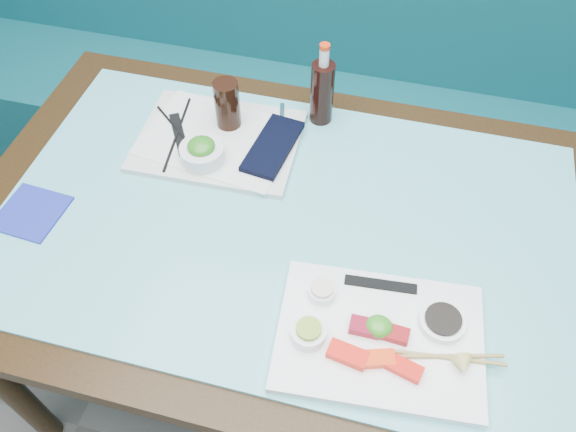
% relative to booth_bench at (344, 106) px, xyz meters
% --- Properties ---
extents(booth_bench, '(3.00, 0.56, 1.17)m').
position_rel_booth_bench_xyz_m(booth_bench, '(0.00, 0.00, 0.00)').
color(booth_bench, '#0D4D55').
rests_on(booth_bench, ground).
extents(dining_table, '(1.40, 0.90, 0.75)m').
position_rel_booth_bench_xyz_m(dining_table, '(0.00, -0.84, 0.29)').
color(dining_table, black).
rests_on(dining_table, ground).
extents(glass_top, '(1.22, 0.76, 0.01)m').
position_rel_booth_bench_xyz_m(glass_top, '(0.00, -0.84, 0.38)').
color(glass_top, '#60B7C0').
rests_on(glass_top, dining_table).
extents(sashimi_plate, '(0.39, 0.30, 0.02)m').
position_rel_booth_bench_xyz_m(sashimi_plate, '(0.24, -1.06, 0.39)').
color(sashimi_plate, white).
rests_on(sashimi_plate, glass_top).
extents(salmon_left, '(0.07, 0.04, 0.02)m').
position_rel_booth_bench_xyz_m(salmon_left, '(0.19, -1.12, 0.41)').
color(salmon_left, red).
rests_on(salmon_left, sashimi_plate).
extents(salmon_mid, '(0.07, 0.05, 0.02)m').
position_rel_booth_bench_xyz_m(salmon_mid, '(0.24, -1.11, 0.41)').
color(salmon_mid, '#FF380A').
rests_on(salmon_mid, sashimi_plate).
extents(salmon_right, '(0.07, 0.04, 0.01)m').
position_rel_booth_bench_xyz_m(salmon_right, '(0.29, -1.12, 0.41)').
color(salmon_right, red).
rests_on(salmon_right, sashimi_plate).
extents(tuna_left, '(0.05, 0.03, 0.02)m').
position_rel_booth_bench_xyz_m(tuna_left, '(0.21, -1.06, 0.41)').
color(tuna_left, maroon).
rests_on(tuna_left, sashimi_plate).
extents(tuna_right, '(0.05, 0.03, 0.02)m').
position_rel_booth_bench_xyz_m(tuna_right, '(0.26, -1.06, 0.41)').
color(tuna_right, maroon).
rests_on(tuna_right, sashimi_plate).
extents(seaweed_garnish, '(0.05, 0.05, 0.03)m').
position_rel_booth_bench_xyz_m(seaweed_garnish, '(0.23, -1.05, 0.42)').
color(seaweed_garnish, '#348C20').
rests_on(seaweed_garnish, sashimi_plate).
extents(ramekin_wasabi, '(0.07, 0.07, 0.03)m').
position_rel_booth_bench_xyz_m(ramekin_wasabi, '(0.11, -1.10, 0.42)').
color(ramekin_wasabi, white).
rests_on(ramekin_wasabi, sashimi_plate).
extents(wasabi_fill, '(0.06, 0.06, 0.01)m').
position_rel_booth_bench_xyz_m(wasabi_fill, '(0.11, -1.10, 0.43)').
color(wasabi_fill, '#88AB37').
rests_on(wasabi_fill, ramekin_wasabi).
extents(ramekin_ginger, '(0.06, 0.06, 0.02)m').
position_rel_booth_bench_xyz_m(ramekin_ginger, '(0.12, -1.01, 0.41)').
color(ramekin_ginger, white).
rests_on(ramekin_ginger, sashimi_plate).
extents(ginger_fill, '(0.05, 0.05, 0.01)m').
position_rel_booth_bench_xyz_m(ginger_fill, '(0.12, -1.01, 0.43)').
color(ginger_fill, beige).
rests_on(ginger_fill, ramekin_ginger).
extents(soy_dish, '(0.10, 0.10, 0.02)m').
position_rel_booth_bench_xyz_m(soy_dish, '(0.34, -1.01, 0.41)').
color(soy_dish, white).
rests_on(soy_dish, sashimi_plate).
extents(soy_fill, '(0.08, 0.08, 0.01)m').
position_rel_booth_bench_xyz_m(soy_fill, '(0.34, -1.01, 0.42)').
color(soy_fill, black).
rests_on(soy_fill, soy_dish).
extents(lemon_wedge, '(0.04, 0.04, 0.04)m').
position_rel_booth_bench_xyz_m(lemon_wedge, '(0.38, -1.09, 0.42)').
color(lemon_wedge, '#E4D06C').
rests_on(lemon_wedge, sashimi_plate).
extents(chopstick_sleeve, '(0.14, 0.03, 0.00)m').
position_rel_booth_bench_xyz_m(chopstick_sleeve, '(0.22, -0.96, 0.40)').
color(chopstick_sleeve, black).
rests_on(chopstick_sleeve, sashimi_plate).
extents(wooden_chopstick_a, '(0.22, 0.06, 0.01)m').
position_rel_booth_bench_xyz_m(wooden_chopstick_a, '(0.35, -1.08, 0.41)').
color(wooden_chopstick_a, '#9A8448').
rests_on(wooden_chopstick_a, sashimi_plate).
extents(wooden_chopstick_b, '(0.21, 0.03, 0.01)m').
position_rel_booth_bench_xyz_m(wooden_chopstick_b, '(0.36, -1.08, 0.41)').
color(wooden_chopstick_b, '#A0864B').
rests_on(wooden_chopstick_b, sashimi_plate).
extents(serving_tray, '(0.39, 0.30, 0.01)m').
position_rel_booth_bench_xyz_m(serving_tray, '(-0.21, -0.65, 0.39)').
color(serving_tray, silver).
rests_on(serving_tray, glass_top).
extents(paper_placemat, '(0.37, 0.28, 0.00)m').
position_rel_booth_bench_xyz_m(paper_placemat, '(-0.21, -0.65, 0.40)').
color(paper_placemat, silver).
rests_on(paper_placemat, serving_tray).
extents(seaweed_bowl, '(0.13, 0.13, 0.04)m').
position_rel_booth_bench_xyz_m(seaweed_bowl, '(-0.22, -0.73, 0.42)').
color(seaweed_bowl, silver).
rests_on(seaweed_bowl, serving_tray).
extents(seaweed_salad, '(0.07, 0.07, 0.03)m').
position_rel_booth_bench_xyz_m(seaweed_salad, '(-0.22, -0.73, 0.44)').
color(seaweed_salad, '#2B771B').
rests_on(seaweed_salad, seaweed_bowl).
extents(cola_glass, '(0.07, 0.07, 0.12)m').
position_rel_booth_bench_xyz_m(cola_glass, '(-0.20, -0.60, 0.46)').
color(cola_glass, black).
rests_on(cola_glass, serving_tray).
extents(navy_pouch, '(0.11, 0.20, 0.02)m').
position_rel_booth_bench_xyz_m(navy_pouch, '(-0.08, -0.65, 0.40)').
color(navy_pouch, black).
rests_on(navy_pouch, serving_tray).
extents(fork, '(0.03, 0.09, 0.01)m').
position_rel_booth_bench_xyz_m(fork, '(-0.08, -0.55, 0.40)').
color(fork, white).
rests_on(fork, serving_tray).
extents(black_chopstick_a, '(0.04, 0.25, 0.01)m').
position_rel_booth_bench_xyz_m(black_chopstick_a, '(-0.31, -0.66, 0.40)').
color(black_chopstick_a, black).
rests_on(black_chopstick_a, serving_tray).
extents(black_chopstick_b, '(0.18, 0.16, 0.01)m').
position_rel_booth_bench_xyz_m(black_chopstick_b, '(-0.30, -0.66, 0.40)').
color(black_chopstick_b, black).
rests_on(black_chopstick_b, serving_tray).
extents(tray_sleeve, '(0.10, 0.14, 0.00)m').
position_rel_booth_bench_xyz_m(tray_sleeve, '(-0.31, -0.66, 0.40)').
color(tray_sleeve, black).
rests_on(tray_sleeve, serving_tray).
extents(cola_bottle_body, '(0.07, 0.07, 0.16)m').
position_rel_booth_bench_xyz_m(cola_bottle_body, '(0.01, -0.51, 0.46)').
color(cola_bottle_body, black).
rests_on(cola_bottle_body, glass_top).
extents(cola_bottle_neck, '(0.03, 0.03, 0.04)m').
position_rel_booth_bench_xyz_m(cola_bottle_neck, '(0.01, -0.51, 0.57)').
color(cola_bottle_neck, silver).
rests_on(cola_bottle_neck, cola_bottle_body).
extents(cola_bottle_cap, '(0.03, 0.03, 0.01)m').
position_rel_booth_bench_xyz_m(cola_bottle_cap, '(0.01, -0.51, 0.59)').
color(cola_bottle_cap, red).
rests_on(cola_bottle_cap, cola_bottle_neck).
extents(blue_napkin, '(0.14, 0.14, 0.01)m').
position_rel_booth_bench_xyz_m(blue_napkin, '(-0.53, -0.96, 0.39)').
color(blue_napkin, navy).
rests_on(blue_napkin, glass_top).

